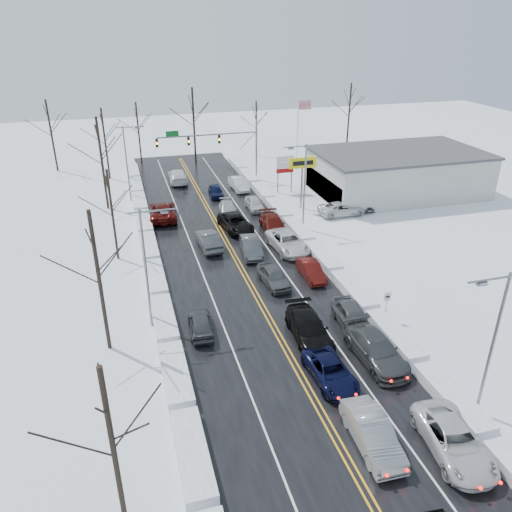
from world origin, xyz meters
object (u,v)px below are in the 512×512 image
object	(u,v)px
flagpole	(299,130)
oncoming_car_0	(209,248)
traffic_signal_mast	(219,142)
tires_plus_sign	(302,166)
dealership_building	(397,172)

from	to	relation	value
flagpole	oncoming_car_0	distance (m)	28.45
traffic_signal_mast	tires_plus_sign	xyz separation A→B (m)	(7.05, -12.00, -0.49)
flagpole	traffic_signal_mast	bearing A→B (deg)	-170.27
tires_plus_sign	flagpole	world-z (taller)	flagpole
flagpole	oncoming_car_0	bearing A→B (deg)	-127.93
dealership_building	tires_plus_sign	bearing A→B (deg)	-171.53
traffic_signal_mast	tires_plus_sign	bearing A→B (deg)	-59.54
dealership_building	flagpole	bearing A→B (deg)	126.27
traffic_signal_mast	oncoming_car_0	world-z (taller)	traffic_signal_mast
flagpole	oncoming_car_0	size ratio (longest dim) A/B	2.00
dealership_building	oncoming_car_0	size ratio (longest dim) A/B	4.08
traffic_signal_mast	flagpole	bearing A→B (deg)	9.73
tires_plus_sign	flagpole	bearing A→B (deg)	71.56
oncoming_car_0	tires_plus_sign	bearing A→B (deg)	-150.18
flagpole	dealership_building	bearing A→B (deg)	-53.73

